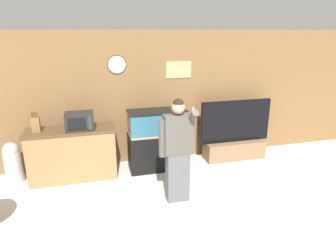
{
  "coord_description": "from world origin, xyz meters",
  "views": [
    {
      "loc": [
        -1.3,
        -2.74,
        2.58
      ],
      "look_at": [
        -0.08,
        1.9,
        1.05
      ],
      "focal_mm": 32.0,
      "sensor_mm": 36.0,
      "label": 1
    }
  ],
  "objects_px": {
    "knife_block": "(36,124)",
    "aquarium_on_stand": "(157,140)",
    "microwave": "(80,121)",
    "counter_island": "(73,154)",
    "person_standing": "(177,150)",
    "trash_bin": "(13,162)",
    "tv_on_stand": "(234,142)"
  },
  "relations": [
    {
      "from": "microwave",
      "to": "knife_block",
      "type": "xyz_separation_m",
      "value": [
        -0.72,
        0.02,
        -0.01
      ]
    },
    {
      "from": "aquarium_on_stand",
      "to": "tv_on_stand",
      "type": "height_order",
      "value": "tv_on_stand"
    },
    {
      "from": "counter_island",
      "to": "trash_bin",
      "type": "distance_m",
      "value": 1.03
    },
    {
      "from": "knife_block",
      "to": "person_standing",
      "type": "distance_m",
      "value": 2.46
    },
    {
      "from": "person_standing",
      "to": "trash_bin",
      "type": "height_order",
      "value": "person_standing"
    },
    {
      "from": "aquarium_on_stand",
      "to": "person_standing",
      "type": "height_order",
      "value": "person_standing"
    },
    {
      "from": "microwave",
      "to": "aquarium_on_stand",
      "type": "bearing_deg",
      "value": 2.02
    },
    {
      "from": "counter_island",
      "to": "aquarium_on_stand",
      "type": "xyz_separation_m",
      "value": [
        1.56,
        0.01,
        0.12
      ]
    },
    {
      "from": "person_standing",
      "to": "tv_on_stand",
      "type": "bearing_deg",
      "value": 38.19
    },
    {
      "from": "microwave",
      "to": "tv_on_stand",
      "type": "height_order",
      "value": "tv_on_stand"
    },
    {
      "from": "aquarium_on_stand",
      "to": "counter_island",
      "type": "bearing_deg",
      "value": -179.64
    },
    {
      "from": "tv_on_stand",
      "to": "trash_bin",
      "type": "xyz_separation_m",
      "value": [
        -4.26,
        0.03,
        0.02
      ]
    },
    {
      "from": "trash_bin",
      "to": "microwave",
      "type": "bearing_deg",
      "value": -7.42
    },
    {
      "from": "aquarium_on_stand",
      "to": "knife_block",
      "type": "bearing_deg",
      "value": -179.3
    },
    {
      "from": "microwave",
      "to": "trash_bin",
      "type": "relative_size",
      "value": 0.65
    },
    {
      "from": "counter_island",
      "to": "microwave",
      "type": "relative_size",
      "value": 3.2
    },
    {
      "from": "counter_island",
      "to": "microwave",
      "type": "bearing_deg",
      "value": -12.85
    },
    {
      "from": "aquarium_on_stand",
      "to": "tv_on_stand",
      "type": "xyz_separation_m",
      "value": [
        1.67,
        0.07,
        -0.23
      ]
    },
    {
      "from": "microwave",
      "to": "person_standing",
      "type": "distance_m",
      "value": 1.86
    },
    {
      "from": "aquarium_on_stand",
      "to": "trash_bin",
      "type": "bearing_deg",
      "value": 177.64
    },
    {
      "from": "tv_on_stand",
      "to": "person_standing",
      "type": "xyz_separation_m",
      "value": [
        -1.63,
        -1.28,
        0.5
      ]
    },
    {
      "from": "person_standing",
      "to": "knife_block",
      "type": "bearing_deg",
      "value": 151.2
    },
    {
      "from": "microwave",
      "to": "tv_on_stand",
      "type": "distance_m",
      "value": 3.15
    },
    {
      "from": "counter_island",
      "to": "trash_bin",
      "type": "height_order",
      "value": "counter_island"
    },
    {
      "from": "tv_on_stand",
      "to": "microwave",
      "type": "bearing_deg",
      "value": -177.7
    },
    {
      "from": "trash_bin",
      "to": "counter_island",
      "type": "bearing_deg",
      "value": -6.49
    },
    {
      "from": "knife_block",
      "to": "tv_on_stand",
      "type": "bearing_deg",
      "value": 1.51
    },
    {
      "from": "counter_island",
      "to": "knife_block",
      "type": "relative_size",
      "value": 4.26
    },
    {
      "from": "person_standing",
      "to": "trash_bin",
      "type": "distance_m",
      "value": 2.98
    },
    {
      "from": "counter_island",
      "to": "person_standing",
      "type": "distance_m",
      "value": 2.04
    },
    {
      "from": "person_standing",
      "to": "microwave",
      "type": "bearing_deg",
      "value": 141.05
    },
    {
      "from": "knife_block",
      "to": "aquarium_on_stand",
      "type": "bearing_deg",
      "value": 0.7
    }
  ]
}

